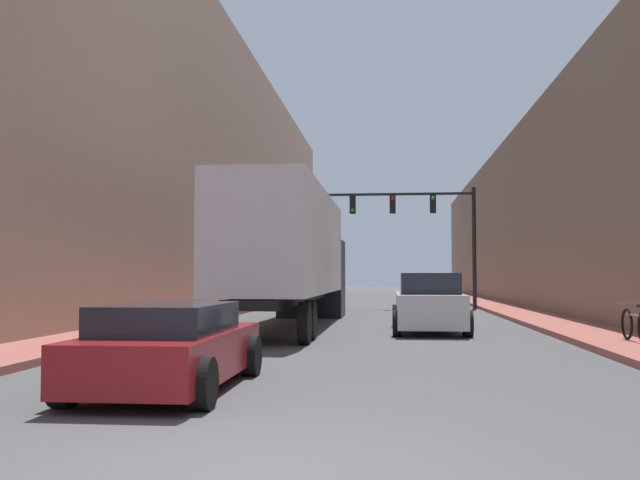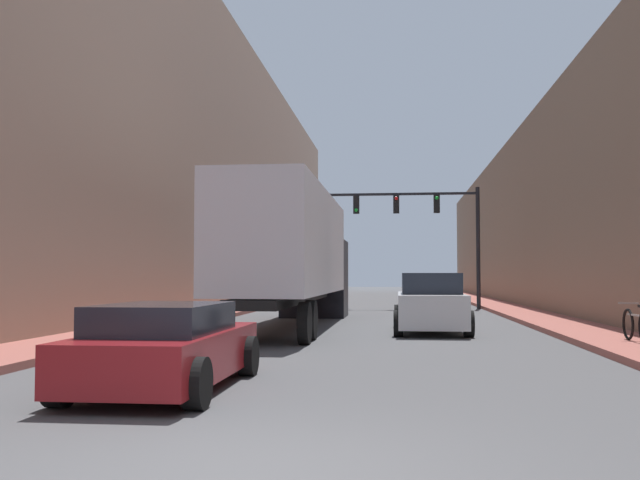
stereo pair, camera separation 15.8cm
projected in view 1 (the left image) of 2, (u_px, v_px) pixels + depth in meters
The scene contains 10 objects.
ground_plane at pixel (267, 475), 5.77m from camera, with size 200.00×200.00×0.00m, color #4C4C4F.
sidewalk_right at pixel (499, 307), 34.96m from camera, with size 2.12×80.00×0.15m.
sidewalk_left at pixel (247, 306), 36.21m from camera, with size 2.12×80.00×0.15m.
building_right at pixel (583, 215), 34.78m from camera, with size 6.00×80.00×9.22m.
building_left at pixel (171, 161), 36.99m from camera, with size 6.00×80.00×15.13m.
semi_truck at pixel (292, 253), 22.51m from camera, with size 2.48×13.79×4.09m.
sedan_car at pixel (171, 347), 10.10m from camera, with size 1.97×4.26×1.22m.
suv_car at pixel (429, 304), 20.62m from camera, with size 2.09×4.91×1.69m.
traffic_signal_gantry at pixel (427, 220), 35.25m from camera, with size 8.06×0.35×5.98m.
parked_bicycle at pixel (635, 325), 15.73m from camera, with size 0.44×1.82×0.86m.
Camera 1 is at (1.01, -5.78, 1.61)m, focal length 40.00 mm.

